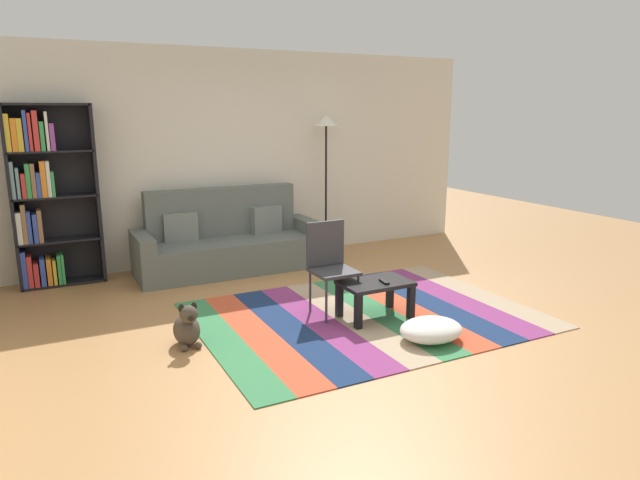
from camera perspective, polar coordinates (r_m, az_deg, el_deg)
name	(u,v)px	position (r m, az deg, el deg)	size (l,w,h in m)	color
ground_plane	(334,315)	(5.53, 1.39, -7.61)	(14.00, 14.00, 0.00)	#B27F4C
back_wall	(242,156)	(7.53, -7.90, 8.37)	(6.80, 0.10, 2.70)	silver
rug	(365,315)	(5.53, 4.58, -7.59)	(3.15, 2.34, 0.01)	#387F4C
couch	(228,243)	(7.07, -9.26, -0.30)	(2.26, 0.80, 1.00)	#59605B
bookshelf	(44,197)	(6.91, -26.16, 3.89)	(0.90, 0.28, 2.02)	black
coffee_table	(375,289)	(5.38, 5.61, -4.92)	(0.66, 0.43, 0.36)	black
pouf	(431,330)	(5.00, 11.18, -8.89)	(0.57, 0.47, 0.19)	white
dog	(187,327)	(4.93, -13.30, -8.61)	(0.22, 0.35, 0.40)	#473D33
standing_lamp	(326,139)	(7.66, 0.62, 10.21)	(0.32, 0.32, 1.88)	black
tv_remote	(384,282)	(5.32, 6.51, -4.20)	(0.04, 0.15, 0.02)	black
folding_chair	(330,260)	(5.43, 0.99, -2.04)	(0.40, 0.40, 0.90)	#38383D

